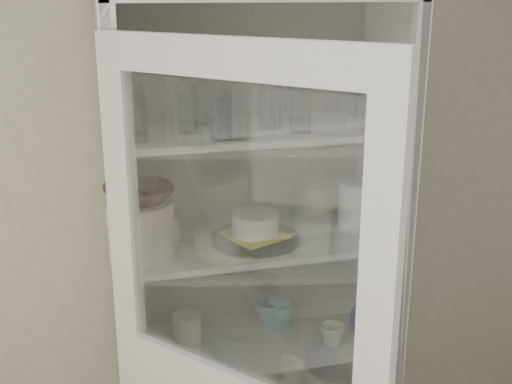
{
  "coord_description": "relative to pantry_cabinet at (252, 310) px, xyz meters",
  "views": [
    {
      "loc": [
        -0.36,
        -0.79,
        2.1
      ],
      "look_at": [
        0.2,
        1.27,
        1.43
      ],
      "focal_mm": 45.0,
      "sensor_mm": 36.0,
      "label": 1
    }
  ],
  "objects": [
    {
      "name": "tumbler_7",
      "position": [
        -0.41,
        -0.06,
        0.8
      ],
      "size": [
        0.1,
        0.1,
        0.15
      ],
      "primitive_type": "cylinder",
      "rotation": [
        0.0,
        0.0,
        0.3
      ],
      "color": "silver",
      "rests_on": "shelf_glass"
    },
    {
      "name": "tumbler_2",
      "position": [
        -0.15,
        -0.22,
        0.79
      ],
      "size": [
        0.09,
        0.09,
        0.14
      ],
      "primitive_type": "cylinder",
      "rotation": [
        0.0,
        0.0,
        0.36
      ],
      "color": "silver",
      "rests_on": "shelf_glass"
    },
    {
      "name": "mug_blue",
      "position": [
        0.41,
        -0.13,
        -0.04
      ],
      "size": [
        0.13,
        0.13,
        0.09
      ],
      "primitive_type": "imported",
      "rotation": [
        0.0,
        0.0,
        -0.2
      ],
      "color": "navy",
      "rests_on": "shelf_mugs"
    },
    {
      "name": "tumbler_4",
      "position": [
        0.12,
        -0.17,
        0.79
      ],
      "size": [
        0.08,
        0.08,
        0.15
      ],
      "primitive_type": "cylinder",
      "rotation": [
        0.0,
        0.0,
        -0.05
      ],
      "color": "silver",
      "rests_on": "shelf_glass"
    },
    {
      "name": "measuring_cups",
      "position": [
        -0.36,
        -0.14,
        -0.06
      ],
      "size": [
        0.09,
        0.09,
        0.04
      ],
      "primitive_type": "cylinder",
      "color": "#B0B0B0",
      "rests_on": "shelf_mugs"
    },
    {
      "name": "goblet_3",
      "position": [
        0.41,
        0.04,
        0.81
      ],
      "size": [
        0.08,
        0.08,
        0.17
      ],
      "primitive_type": null,
      "color": "silver",
      "rests_on": "shelf_glass"
    },
    {
      "name": "terracotta_bowl",
      "position": [
        -0.41,
        -0.15,
        0.54
      ],
      "size": [
        0.25,
        0.25,
        0.05
      ],
      "primitive_type": "imported",
      "rotation": [
        0.0,
        0.0,
        0.11
      ],
      "color": "#422018",
      "rests_on": "cream_bowl"
    },
    {
      "name": "pantry_cabinet",
      "position": [
        0.0,
        0.0,
        0.0
      ],
      "size": [
        1.0,
        0.45,
        2.1
      ],
      "color": "silver",
      "rests_on": "floor"
    },
    {
      "name": "plate_stack_back",
      "position": [
        -0.37,
        0.03,
        0.36
      ],
      "size": [
        0.23,
        0.23,
        0.08
      ],
      "primitive_type": "cylinder",
      "color": "silver",
      "rests_on": "shelf_plates"
    },
    {
      "name": "tumbler_0",
      "position": [
        -0.41,
        -0.18,
        0.8
      ],
      "size": [
        0.09,
        0.09,
        0.15
      ],
      "primitive_type": "cylinder",
      "rotation": [
        0.0,
        0.0,
        0.32
      ],
      "color": "silver",
      "rests_on": "shelf_glass"
    },
    {
      "name": "white_ramekin",
      "position": [
        -0.01,
        -0.1,
        0.39
      ],
      "size": [
        0.21,
        0.21,
        0.07
      ],
      "primitive_type": "cylinder",
      "rotation": [
        0.0,
        0.0,
        -0.29
      ],
      "color": "silver",
      "rests_on": "yellow_trivet"
    },
    {
      "name": "mug_teal",
      "position": [
        0.07,
        0.01,
        -0.03
      ],
      "size": [
        0.11,
        0.11,
        0.1
      ],
      "primitive_type": "imported",
      "rotation": [
        0.0,
        0.0,
        -0.08
      ],
      "color": "teal",
      "rests_on": "shelf_mugs"
    },
    {
      "name": "goblet_2",
      "position": [
        0.18,
        0.05,
        0.81
      ],
      "size": [
        0.08,
        0.08,
        0.17
      ],
      "primitive_type": null,
      "color": "silver",
      "rests_on": "shelf_glass"
    },
    {
      "name": "mug_white",
      "position": [
        0.25,
        -0.2,
        -0.04
      ],
      "size": [
        0.11,
        0.11,
        0.08
      ],
      "primitive_type": "imported",
      "rotation": [
        0.0,
        0.0,
        0.33
      ],
      "color": "silver",
      "rests_on": "shelf_mugs"
    },
    {
      "name": "goblet_0",
      "position": [
        -0.15,
        0.04,
        0.8
      ],
      "size": [
        0.07,
        0.07,
        0.16
      ],
      "primitive_type": null,
      "color": "silver",
      "rests_on": "shelf_glass"
    },
    {
      "name": "plate_stack_front",
      "position": [
        -0.41,
        -0.15,
        0.38
      ],
      "size": [
        0.21,
        0.21,
        0.13
      ],
      "primitive_type": "cylinder",
      "color": "silver",
      "rests_on": "shelf_plates"
    },
    {
      "name": "grey_bowl_stack",
      "position": [
        0.38,
        -0.07,
        0.41
      ],
      "size": [
        0.12,
        0.12,
        0.18
      ],
      "primitive_type": "cylinder",
      "color": "silver",
      "rests_on": "shelf_plates"
    },
    {
      "name": "tumbler_3",
      "position": [
        -0.1,
        -0.22,
        0.8
      ],
      "size": [
        0.09,
        0.09,
        0.16
      ],
      "primitive_type": "cylinder",
      "rotation": [
        0.0,
        0.0,
        -0.1
      ],
      "color": "silver",
      "rests_on": "shelf_glass"
    },
    {
      "name": "tumbler_6",
      "position": [
        0.35,
        -0.23,
        0.79
      ],
      "size": [
        0.07,
        0.07,
        0.14
      ],
      "primitive_type": "cylinder",
      "rotation": [
        0.0,
        0.0,
        0.04
      ],
      "color": "silver",
      "rests_on": "shelf_glass"
    },
    {
      "name": "tumbler_8",
      "position": [
        -0.13,
        -0.05,
        0.79
      ],
      "size": [
        0.07,
        0.07,
        0.13
      ],
      "primitive_type": "cylinder",
      "rotation": [
        0.0,
        0.0,
        -0.08
      ],
      "color": "silver",
      "rests_on": "shelf_glass"
    },
    {
      "name": "cream_bowl",
      "position": [
        -0.41,
        -0.15,
        0.48
      ],
      "size": [
        0.25,
        0.25,
        0.07
      ],
      "primitive_type": "cylinder",
      "rotation": [
        0.0,
        0.0,
        0.16
      ],
      "color": "beige",
      "rests_on": "plate_stack_front"
    },
    {
      "name": "teal_jar",
      "position": [
        0.11,
        -0.01,
        -0.03
      ],
      "size": [
        0.09,
        0.09,
        0.11
      ],
      "color": "teal",
      "rests_on": "shelf_mugs"
    },
    {
      "name": "yellow_trivet",
      "position": [
        -0.01,
        -0.1,
        0.35
      ],
      "size": [
        0.24,
        0.24,
        0.01
      ],
      "primitive_type": "cube",
      "rotation": [
        0.0,
        0.0,
        0.39
      ],
      "color": "yellow",
      "rests_on": "glass_platter"
    },
    {
      "name": "tumbler_9",
      "position": [
        -0.24,
        -0.09,
        0.79
      ],
      "size": [
        0.07,
        0.07,
        0.13
      ],
      "primitive_type": "cylinder",
      "rotation": [
        0.0,
        0.0,
        -0.08
      ],
      "color": "silver",
      "rests_on": "shelf_glass"
    },
    {
      "name": "wall_back",
      "position": [
        -0.2,
        0.16,
        0.36
      ],
      "size": [
        3.6,
        0.02,
        2.6
      ],
      "primitive_type": "cube",
      "color": "#ACA594",
      "rests_on": "ground"
    },
    {
      "name": "tumbler_1",
      "position": [
        -0.15,
        -0.2,
        0.78
      ],
      "size": [
        0.08,
        0.08,
        0.13
      ],
      "primitive_type": "cylinder",
      "rotation": [
        0.0,
        0.0,
        -0.25
      ],
      "color": "silver",
      "rests_on": "shelf_glass"
    },
    {
      "name": "white_canister",
      "position": [
        -0.26,
        -0.06,
        -0.02
      ],
      "size": [
        0.14,
        0.14,
        0.12
      ],
      "primitive_type": "cylinder",
      "rotation": [
        0.0,
        0.0,
        0.41
      ],
      "color": "silver",
      "rests_on": "shelf_mugs"
    },
    {
      "name": "tumbler_10",
      "position": [
        0.04,
        -0.09,
        0.8
      ],
      "size": [
        0.1,
        0.1,
        0.15
      ],
      "primitive_type": "cylinder",
      "rotation": [
        0.0,
        0.0,
        -0.37
      ],
      "color": "silver",
      "rests_on": "shelf_glass"
    },
    {
      "name": "tumbler_5",
      "position": [
        0.4,
        -0.2,
        0.8
      ],
      "size": [
        0.1,
        0.1,
        0.15
      ],
      "primitive_type": "cylinder",
      "rotation": [
        0.0,
        0.0,
        0.39
      ],
      "color": "silver",
      "rests_on": "shelf_glass"
    },
    {
      "name": "glass_platter",
      "position": [
        -0.01,
        -0.1,
        0.33
      ],
      "size": [
        0.34,
        0.34,
        0.02
      ],
      "primitive_type": "cylinder",
      "rotation": [
        0.0,
        0.0,
        0.08
      ],
      "color": "silver",
      "rests_on": "shelf_plates"
    },
    {
      "name": "goblet_1",
      "position": [
        -0.22,
        0.04,
        0.81
      ],
      "size": [
        0.08,
        0.08,
        0.17
      ],
      "primitive_type": null,
      "color": "silver",
      "rests_on": "shelf_glass"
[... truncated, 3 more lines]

